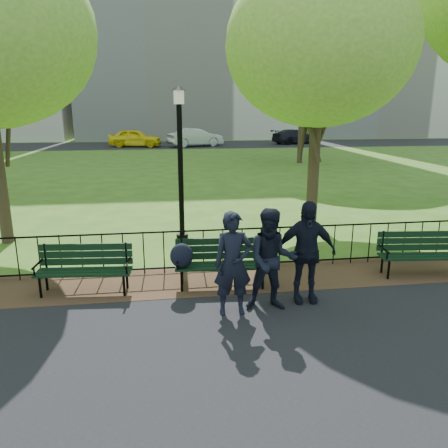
{
  "coord_description": "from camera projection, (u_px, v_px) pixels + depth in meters",
  "views": [
    {
      "loc": [
        -1.41,
        -6.45,
        3.25
      ],
      "look_at": [
        -0.25,
        1.5,
        1.13
      ],
      "focal_mm": 35.0,
      "sensor_mm": 36.0,
      "label": 1
    }
  ],
  "objects": [
    {
      "name": "ground",
      "position": [
        252.0,
        313.0,
        7.19
      ],
      "size": [
        120.0,
        120.0,
        0.0
      ],
      "primitive_type": "plane",
      "color": "#395E18"
    },
    {
      "name": "dirt_strip",
      "position": [
        236.0,
        278.0,
        8.63
      ],
      "size": [
        60.0,
        1.6,
        0.01
      ],
      "primitive_type": "cube",
      "color": "#3C2E18",
      "rests_on": "ground"
    },
    {
      "name": "far_street",
      "position": [
        175.0,
        145.0,
        40.68
      ],
      "size": [
        70.0,
        9.0,
        0.01
      ],
      "primitive_type": "cube",
      "color": "black",
      "rests_on": "ground"
    },
    {
      "name": "iron_fence",
      "position": [
        232.0,
        247.0,
        8.98
      ],
      "size": [
        24.06,
        0.06,
        1.0
      ],
      "color": "black",
      "rests_on": "ground"
    },
    {
      "name": "apartment_mid",
      "position": [
        185.0,
        2.0,
        49.56
      ],
      "size": [
        24.0,
        15.0,
        30.0
      ],
      "primitive_type": "cube",
      "color": "beige",
      "rests_on": "ground"
    },
    {
      "name": "apartment_east",
      "position": [
        380.0,
        35.0,
        53.68
      ],
      "size": [
        20.0,
        15.0,
        24.0
      ],
      "primitive_type": "cube",
      "color": "beige",
      "rests_on": "ground"
    },
    {
      "name": "park_bench_main",
      "position": [
        203.0,
        257.0,
        8.04
      ],
      "size": [
        1.84,
        0.66,
        0.98
      ],
      "rotation": [
        0.0,
        0.0,
        -0.07
      ],
      "color": "black",
      "rests_on": "ground"
    },
    {
      "name": "park_bench_left_a",
      "position": [
        85.0,
        263.0,
        7.89
      ],
      "size": [
        1.72,
        0.67,
        0.96
      ],
      "rotation": [
        0.0,
        0.0,
        -0.09
      ],
      "color": "black",
      "rests_on": "ground"
    },
    {
      "name": "park_bench_right_a",
      "position": [
        421.0,
        249.0,
        8.73
      ],
      "size": [
        1.72,
        0.7,
        0.95
      ],
      "rotation": [
        0.0,
        0.0,
        -0.11
      ],
      "color": "black",
      "rests_on": "ground"
    },
    {
      "name": "lamppost",
      "position": [
        180.0,
        159.0,
        10.63
      ],
      "size": [
        0.34,
        0.34,
        3.8
      ],
      "color": "black",
      "rests_on": "ground"
    },
    {
      "name": "tree_near_e",
      "position": [
        320.0,
        45.0,
        11.52
      ],
      "size": [
        5.05,
        5.05,
        7.04
      ],
      "color": "#2D2116",
      "rests_on": "ground"
    },
    {
      "name": "tree_far_e",
      "position": [
        305.0,
        31.0,
        25.2
      ],
      "size": [
        7.85,
        7.85,
        10.95
      ],
      "color": "#2D2116",
      "rests_on": "ground"
    },
    {
      "name": "person_left",
      "position": [
        233.0,
        264.0,
        6.96
      ],
      "size": [
        0.62,
        0.41,
        1.7
      ],
      "primitive_type": "imported",
      "rotation": [
        0.0,
        0.0,
        0.0
      ],
      "color": "black",
      "rests_on": "asphalt_path"
    },
    {
      "name": "person_mid",
      "position": [
        272.0,
        260.0,
        7.11
      ],
      "size": [
        0.89,
        0.55,
        1.71
      ],
      "primitive_type": "imported",
      "rotation": [
        0.0,
        0.0,
        -0.14
      ],
      "color": "black",
      "rests_on": "asphalt_path"
    },
    {
      "name": "person_right",
      "position": [
        305.0,
        252.0,
        7.42
      ],
      "size": [
        1.07,
        0.51,
        1.77
      ],
      "primitive_type": "imported",
      "rotation": [
        0.0,
        0.0,
        -0.08
      ],
      "color": "black",
      "rests_on": "asphalt_path"
    },
    {
      "name": "taxi",
      "position": [
        135.0,
        138.0,
        38.27
      ],
      "size": [
        4.83,
        2.61,
        1.56
      ],
      "primitive_type": "imported",
      "rotation": [
        0.0,
        0.0,
        1.39
      ],
      "color": "yellow",
      "rests_on": "far_street"
    },
    {
      "name": "sedan_silver",
      "position": [
        195.0,
        137.0,
        38.61
      ],
      "size": [
        5.15,
        3.22,
        1.6
      ],
      "primitive_type": "imported",
      "rotation": [
        0.0,
        0.0,
        1.91
      ],
      "color": "#B5B7BD",
      "rests_on": "far_street"
    },
    {
      "name": "sedan_dark",
      "position": [
        295.0,
        137.0,
        41.76
      ],
      "size": [
        5.04,
        3.34,
        1.36
      ],
      "primitive_type": "imported",
      "rotation": [
        0.0,
        0.0,
        1.91
      ],
      "color": "black",
      "rests_on": "far_street"
    }
  ]
}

